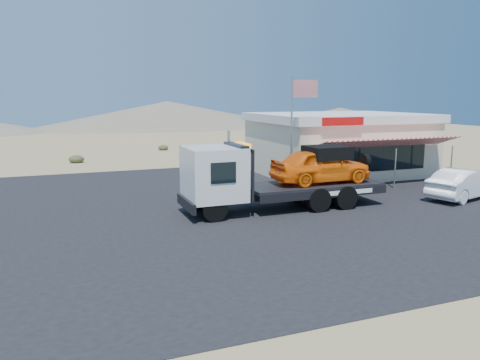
{
  "coord_description": "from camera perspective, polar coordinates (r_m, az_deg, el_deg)",
  "views": [
    {
      "loc": [
        -6.59,
        -17.25,
        5.05
      ],
      "look_at": [
        0.52,
        1.1,
        1.5
      ],
      "focal_mm": 35.0,
      "sensor_mm": 36.0,
      "label": 1
    }
  ],
  "objects": [
    {
      "name": "ground",
      "position": [
        19.14,
        -0.26,
        -5.07
      ],
      "size": [
        120.0,
        120.0,
        0.0
      ],
      "primitive_type": "plane",
      "color": "#A0885B",
      "rests_on": "ground"
    },
    {
      "name": "white_sedan",
      "position": [
        25.64,
        25.63,
        -0.4
      ],
      "size": [
        4.8,
        2.79,
        1.5
      ],
      "primitive_type": "imported",
      "rotation": [
        0.0,
        0.0,
        1.85
      ],
      "color": "white",
      "rests_on": "asphalt_lot"
    },
    {
      "name": "jerky_store",
      "position": [
        31.45,
        11.9,
        4.43
      ],
      "size": [
        10.4,
        9.97,
        3.9
      ],
      "color": "beige",
      "rests_on": "asphalt_lot"
    },
    {
      "name": "tow_truck",
      "position": [
        20.95,
        4.81,
        0.82
      ],
      "size": [
        9.11,
        2.7,
        3.05
      ],
      "color": "black",
      "rests_on": "asphalt_lot"
    },
    {
      "name": "flagpole",
      "position": [
        24.65,
        6.79,
        7.17
      ],
      "size": [
        1.55,
        0.1,
        6.0
      ],
      "color": "#99999E",
      "rests_on": "asphalt_lot"
    },
    {
      "name": "asphalt_lot",
      "position": [
        22.57,
        1.77,
        -2.68
      ],
      "size": [
        32.0,
        24.0,
        0.02
      ],
      "primitive_type": "cube",
      "color": "black",
      "rests_on": "ground"
    },
    {
      "name": "distant_hills",
      "position": [
        72.53,
        -23.85,
        6.86
      ],
      "size": [
        126.0,
        48.0,
        4.2
      ],
      "color": "#726B59",
      "rests_on": "ground"
    }
  ]
}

